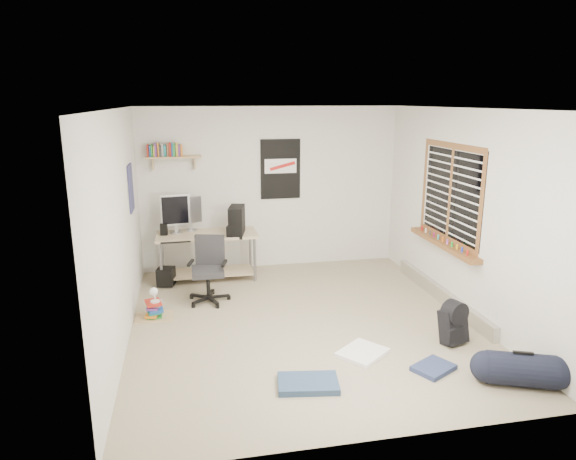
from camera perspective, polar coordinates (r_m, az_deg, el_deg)
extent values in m
cube|color=gray|center=(6.25, 1.63, -10.28)|extent=(4.00, 4.50, 0.01)
cube|color=white|center=(5.68, 1.81, 13.40)|extent=(4.00, 4.50, 0.01)
cube|color=silver|center=(8.01, -1.92, 4.63)|extent=(4.00, 0.01, 2.50)
cube|color=silver|center=(5.74, -18.18, 0.04)|extent=(0.01, 4.50, 2.50)
cube|color=silver|center=(6.58, 19.00, 1.72)|extent=(0.01, 4.50, 2.50)
cube|color=beige|center=(7.68, -8.90, -2.76)|extent=(1.58, 1.11, 0.66)
cube|color=#A4A4A9|center=(7.63, -12.35, 1.07)|extent=(0.43, 0.16, 0.46)
cube|color=#AFAEB4|center=(7.73, -10.76, 1.06)|extent=(0.35, 0.25, 0.39)
cube|color=black|center=(7.47, -5.71, 0.98)|extent=(0.29, 0.45, 0.44)
cube|color=black|center=(7.34, -12.38, -1.21)|extent=(0.42, 0.16, 0.02)
cube|color=black|center=(7.61, -13.62, -0.06)|extent=(0.11, 0.11, 0.20)
cube|color=black|center=(7.34, -6.45, -0.29)|extent=(0.12, 0.12, 0.19)
cube|color=#262629|center=(6.77, -8.94, -3.99)|extent=(0.69, 0.69, 0.87)
cube|color=tan|center=(7.72, -12.59, 7.91)|extent=(0.80, 0.22, 0.24)
cube|color=black|center=(7.97, -0.84, 6.77)|extent=(0.62, 0.03, 0.92)
cube|color=navy|center=(6.86, -17.07, 4.49)|extent=(0.02, 0.42, 0.60)
cube|color=brown|center=(6.77, 17.47, 3.91)|extent=(0.10, 1.50, 1.26)
cube|color=#B7B2A8|center=(7.13, 16.69, -6.90)|extent=(0.08, 2.50, 0.18)
cube|color=black|center=(5.96, 17.89, -10.11)|extent=(0.34, 0.30, 0.38)
cylinder|color=black|center=(5.41, 24.46, -14.09)|extent=(0.41, 0.41, 0.62)
cube|color=white|center=(5.58, 8.27, -13.34)|extent=(0.62, 0.61, 0.04)
cube|color=navy|center=(4.98, 2.25, -16.67)|extent=(0.61, 0.44, 0.06)
cube|color=navy|center=(5.43, 15.86, -14.51)|extent=(0.48, 0.44, 0.05)
cube|color=brown|center=(6.54, -14.69, -8.14)|extent=(0.51, 0.46, 0.29)
cube|color=white|center=(6.44, -14.65, -6.31)|extent=(0.13, 0.20, 0.19)
cube|color=black|center=(7.56, -13.40, -5.05)|extent=(0.28, 0.28, 0.26)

